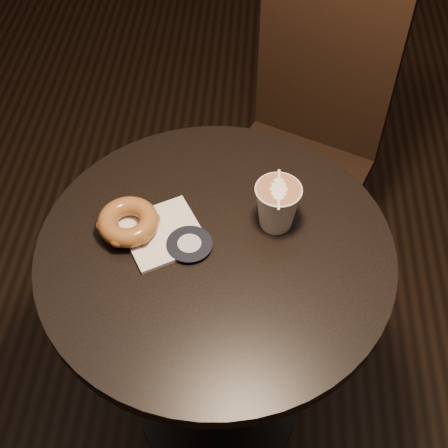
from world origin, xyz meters
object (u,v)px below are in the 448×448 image
(cafe_table, at_px, (216,302))
(latte_cup, at_px, (277,206))
(pastry_bag, at_px, (163,233))
(doughnut, at_px, (128,222))
(chair, at_px, (307,132))

(cafe_table, distance_m, latte_cup, 0.28)
(latte_cup, bearing_deg, pastry_bag, -168.64)
(doughnut, bearing_deg, pastry_bag, -4.82)
(cafe_table, xyz_separation_m, pastry_bag, (-0.10, 0.02, 0.20))
(doughnut, bearing_deg, chair, 55.33)
(pastry_bag, bearing_deg, latte_cup, -18.14)
(cafe_table, bearing_deg, latte_cup, 30.61)
(doughnut, height_order, latte_cup, latte_cup)
(doughnut, bearing_deg, cafe_table, -9.80)
(chair, distance_m, doughnut, 0.72)
(chair, distance_m, latte_cup, 0.59)
(cafe_table, bearing_deg, doughnut, 170.20)
(pastry_bag, bearing_deg, doughnut, 145.68)
(chair, height_order, latte_cup, chair)
(chair, height_order, pastry_bag, chair)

